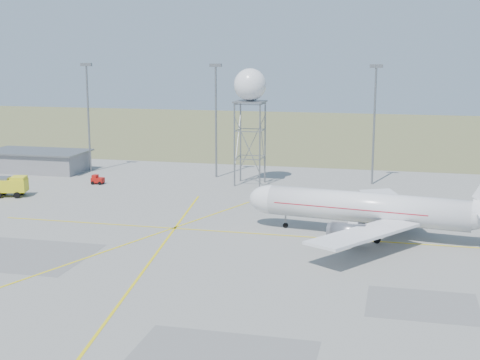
% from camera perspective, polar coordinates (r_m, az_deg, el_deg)
% --- Properties ---
extents(ground, '(400.00, 400.00, 0.00)m').
position_cam_1_polar(ground, '(59.04, -10.01, -11.83)').
color(ground, gray).
rests_on(ground, ground).
extents(grass_strip, '(400.00, 120.00, 0.03)m').
position_cam_1_polar(grass_strip, '(192.37, 6.79, 4.11)').
color(grass_strip, '#62713E').
rests_on(grass_strip, ground).
extents(building_grey, '(19.00, 10.00, 3.90)m').
position_cam_1_polar(building_grey, '(133.76, -16.88, 1.57)').
color(building_grey, gray).
rests_on(building_grey, ground).
extents(mast_a, '(2.20, 0.50, 20.50)m').
position_cam_1_polar(mast_a, '(129.57, -12.84, 5.98)').
color(mast_a, slate).
rests_on(mast_a, ground).
extents(mast_b, '(2.20, 0.50, 20.50)m').
position_cam_1_polar(mast_b, '(120.62, -2.07, 5.90)').
color(mast_b, slate).
rests_on(mast_b, ground).
extents(mast_c, '(2.20, 0.50, 20.50)m').
position_cam_1_polar(mast_c, '(116.29, 11.41, 5.50)').
color(mast_c, slate).
rests_on(mast_c, ground).
extents(airliner_main, '(33.78, 32.56, 11.51)m').
position_cam_1_polar(airliner_main, '(84.12, 11.13, -2.43)').
color(airliner_main, silver).
rests_on(airliner_main, ground).
extents(radar_tower, '(5.48, 5.48, 19.85)m').
position_cam_1_polar(radar_tower, '(114.02, 0.86, 5.14)').
color(radar_tower, slate).
rests_on(radar_tower, ground).
extents(fire_truck, '(8.47, 4.86, 3.22)m').
position_cam_1_polar(fire_truck, '(112.12, -19.61, -0.56)').
color(fire_truck, yellow).
rests_on(fire_truck, ground).
extents(baggage_tug, '(2.09, 1.67, 1.60)m').
position_cam_1_polar(baggage_tug, '(118.32, -12.06, -0.05)').
color(baggage_tug, '#A10F0B').
rests_on(baggage_tug, ground).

